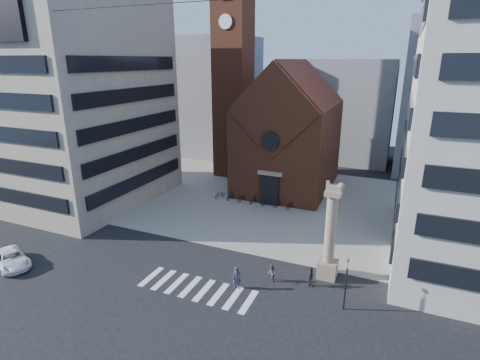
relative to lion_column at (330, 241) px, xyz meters
name	(u,v)px	position (x,y,z in m)	size (l,w,h in m)	color
ground	(208,269)	(-10.01, -3.00, -3.46)	(120.00, 120.00, 0.00)	black
piazza	(274,200)	(-10.01, 16.00, -3.43)	(46.00, 30.00, 0.05)	gray
zebra_crossing	(197,288)	(-9.46, -6.00, -3.45)	(10.20, 3.20, 0.01)	white
church	(289,133)	(-10.01, 22.04, 4.53)	(12.00, 16.65, 18.00)	brown
campanile	(233,75)	(-20.01, 25.00, 12.28)	(5.50, 5.50, 31.20)	brown
building_left	(74,100)	(-34.01, 7.00, 9.54)	(18.00, 20.00, 26.00)	tan
bg_block_left	(212,97)	(-30.01, 37.00, 7.54)	(16.00, 14.00, 22.00)	gray
bg_block_mid	(352,111)	(-4.01, 42.00, 5.54)	(14.00, 12.00, 18.00)	gray
bg_block_right	(457,99)	(11.99, 39.00, 8.54)	(16.00, 14.00, 24.00)	gray
lion_column	(330,241)	(0.00, 0.00, 0.00)	(1.63, 1.60, 8.68)	gray
traffic_light	(346,283)	(1.99, -4.00, -1.17)	(0.13, 0.16, 4.30)	black
white_car	(11,259)	(-26.75, -9.51, -2.76)	(2.31, 5.02, 1.39)	white
pedestrian_0	(237,278)	(-6.49, -4.65, -2.49)	(0.71, 0.46, 1.94)	#302E40
pedestrian_1	(272,273)	(-4.18, -2.58, -2.69)	(0.75, 0.58, 1.54)	brown
pedestrian_2	(311,277)	(-1.01, -1.97, -2.57)	(1.04, 0.43, 1.77)	#28262E
scooter_0	(220,195)	(-16.97, 13.63, -2.92)	(0.64, 1.84, 0.97)	black
scooter_1	(231,196)	(-15.33, 13.63, -2.87)	(0.50, 1.79, 1.07)	black
scooter_2	(242,198)	(-13.68, 13.63, -2.92)	(0.64, 1.84, 0.97)	black
scooter_3	(254,199)	(-12.04, 13.63, -2.87)	(0.50, 1.79, 1.07)	black
scooter_4	(266,201)	(-10.39, 13.63, -2.92)	(0.64, 1.84, 0.97)	black
scooter_5	(278,203)	(-8.75, 13.63, -2.87)	(0.50, 1.79, 1.07)	black
scooter_6	(291,205)	(-7.11, 13.63, -2.92)	(0.64, 1.84, 0.97)	black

